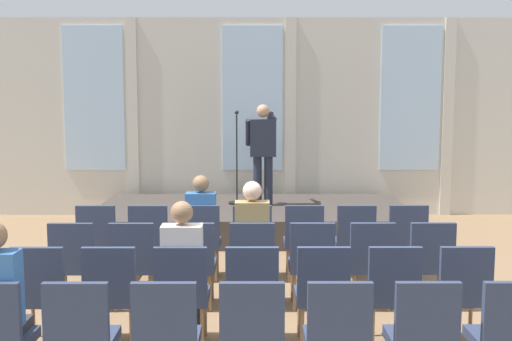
# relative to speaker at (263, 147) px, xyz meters

# --- Properties ---
(ground_plane) EXTENTS (14.70, 14.70, 0.00)m
(ground_plane) POSITION_rel_speaker_xyz_m (-0.17, -4.19, -1.39)
(ground_plane) COLOR #846647
(rear_partition) EXTENTS (10.90, 0.14, 3.63)m
(rear_partition) POSITION_rel_speaker_xyz_m (-0.14, 1.45, 0.45)
(rear_partition) COLOR beige
(rear_partition) RESTS_ON ground
(stage_platform) EXTENTS (5.02, 2.54, 0.43)m
(stage_platform) POSITION_rel_speaker_xyz_m (-0.17, -0.11, -1.18)
(stage_platform) COLOR #3F3833
(stage_platform) RESTS_ON ground
(speaker) EXTENTS (0.52, 0.69, 1.65)m
(speaker) POSITION_rel_speaker_xyz_m (0.00, 0.00, 0.00)
(speaker) COLOR #232838
(speaker) RESTS_ON stage_platform
(mic_stand) EXTENTS (0.28, 0.28, 1.56)m
(mic_stand) POSITION_rel_speaker_xyz_m (-0.43, 0.11, -0.62)
(mic_stand) COLOR black
(mic_stand) RESTS_ON stage_platform
(chair_r0_c0) EXTENTS (0.46, 0.44, 0.94)m
(chair_r0_c0) POSITION_rel_speaker_xyz_m (-2.03, -2.79, -0.86)
(chair_r0_c0) COLOR olive
(chair_r0_c0) RESTS_ON ground
(chair_r0_c1) EXTENTS (0.46, 0.44, 0.94)m
(chair_r0_c1) POSITION_rel_speaker_xyz_m (-1.41, -2.79, -0.86)
(chair_r0_c1) COLOR olive
(chair_r0_c1) RESTS_ON ground
(chair_r0_c2) EXTENTS (0.46, 0.44, 0.94)m
(chair_r0_c2) POSITION_rel_speaker_xyz_m (-0.79, -2.79, -0.86)
(chair_r0_c2) COLOR olive
(chair_r0_c2) RESTS_ON ground
(audience_r0_c2) EXTENTS (0.36, 0.39, 1.28)m
(audience_r0_c2) POSITION_rel_speaker_xyz_m (-0.79, -2.71, -0.68)
(audience_r0_c2) COLOR #2D2D33
(audience_r0_c2) RESTS_ON ground
(chair_r0_c3) EXTENTS (0.46, 0.44, 0.94)m
(chair_r0_c3) POSITION_rel_speaker_xyz_m (-0.17, -2.79, -0.86)
(chair_r0_c3) COLOR olive
(chair_r0_c3) RESTS_ON ground
(chair_r0_c4) EXTENTS (0.46, 0.44, 0.94)m
(chair_r0_c4) POSITION_rel_speaker_xyz_m (0.45, -2.79, -0.86)
(chair_r0_c4) COLOR olive
(chair_r0_c4) RESTS_ON ground
(chair_r0_c5) EXTENTS (0.46, 0.44, 0.94)m
(chair_r0_c5) POSITION_rel_speaker_xyz_m (1.07, -2.79, -0.86)
(chair_r0_c5) COLOR olive
(chair_r0_c5) RESTS_ON ground
(chair_r0_c6) EXTENTS (0.46, 0.44, 0.94)m
(chair_r0_c6) POSITION_rel_speaker_xyz_m (1.69, -2.79, -0.86)
(chair_r0_c6) COLOR olive
(chair_r0_c6) RESTS_ON ground
(chair_r1_c0) EXTENTS (0.46, 0.44, 0.94)m
(chair_r1_c0) POSITION_rel_speaker_xyz_m (-2.03, -3.82, -0.86)
(chair_r1_c0) COLOR olive
(chair_r1_c0) RESTS_ON ground
(chair_r1_c1) EXTENTS (0.46, 0.44, 0.94)m
(chair_r1_c1) POSITION_rel_speaker_xyz_m (-1.41, -3.82, -0.86)
(chair_r1_c1) COLOR olive
(chair_r1_c1) RESTS_ON ground
(chair_r1_c2) EXTENTS (0.46, 0.44, 0.94)m
(chair_r1_c2) POSITION_rel_speaker_xyz_m (-0.79, -3.82, -0.86)
(chair_r1_c2) COLOR olive
(chair_r1_c2) RESTS_ON ground
(chair_r1_c3) EXTENTS (0.46, 0.44, 0.94)m
(chair_r1_c3) POSITION_rel_speaker_xyz_m (-0.17, -3.82, -0.86)
(chair_r1_c3) COLOR olive
(chair_r1_c3) RESTS_ON ground
(audience_r1_c3) EXTENTS (0.36, 0.39, 1.35)m
(audience_r1_c3) POSITION_rel_speaker_xyz_m (-0.17, -3.74, -0.65)
(audience_r1_c3) COLOR #2D2D33
(audience_r1_c3) RESTS_ON ground
(chair_r1_c4) EXTENTS (0.46, 0.44, 0.94)m
(chair_r1_c4) POSITION_rel_speaker_xyz_m (0.45, -3.82, -0.86)
(chair_r1_c4) COLOR olive
(chair_r1_c4) RESTS_ON ground
(chair_r1_c5) EXTENTS (0.46, 0.44, 0.94)m
(chair_r1_c5) POSITION_rel_speaker_xyz_m (1.07, -3.82, -0.86)
(chair_r1_c5) COLOR olive
(chair_r1_c5) RESTS_ON ground
(chair_r1_c6) EXTENTS (0.46, 0.44, 0.94)m
(chair_r1_c6) POSITION_rel_speaker_xyz_m (1.69, -3.82, -0.86)
(chair_r1_c6) COLOR olive
(chair_r1_c6) RESTS_ON ground
(chair_r2_c0) EXTENTS (0.46, 0.44, 0.94)m
(chair_r2_c0) POSITION_rel_speaker_xyz_m (-2.03, -4.84, -0.86)
(chair_r2_c0) COLOR olive
(chair_r2_c0) RESTS_ON ground
(chair_r2_c1) EXTENTS (0.46, 0.44, 0.94)m
(chair_r2_c1) POSITION_rel_speaker_xyz_m (-1.41, -4.84, -0.86)
(chair_r2_c1) COLOR olive
(chair_r2_c1) RESTS_ON ground
(chair_r2_c2) EXTENTS (0.46, 0.44, 0.94)m
(chair_r2_c2) POSITION_rel_speaker_xyz_m (-0.79, -4.84, -0.86)
(chair_r2_c2) COLOR olive
(chair_r2_c2) RESTS_ON ground
(audience_r2_c2) EXTENTS (0.36, 0.39, 1.31)m
(audience_r2_c2) POSITION_rel_speaker_xyz_m (-0.79, -4.76, -0.66)
(audience_r2_c2) COLOR #2D2D33
(audience_r2_c2) RESTS_ON ground
(chair_r2_c3) EXTENTS (0.46, 0.44, 0.94)m
(chair_r2_c3) POSITION_rel_speaker_xyz_m (-0.17, -4.84, -0.86)
(chair_r2_c3) COLOR olive
(chair_r2_c3) RESTS_ON ground
(chair_r2_c4) EXTENTS (0.46, 0.44, 0.94)m
(chair_r2_c4) POSITION_rel_speaker_xyz_m (0.45, -4.84, -0.86)
(chair_r2_c4) COLOR olive
(chair_r2_c4) RESTS_ON ground
(chair_r2_c5) EXTENTS (0.46, 0.44, 0.94)m
(chair_r2_c5) POSITION_rel_speaker_xyz_m (1.07, -4.84, -0.86)
(chair_r2_c5) COLOR olive
(chair_r2_c5) RESTS_ON ground
(chair_r2_c6) EXTENTS (0.46, 0.44, 0.94)m
(chair_r2_c6) POSITION_rel_speaker_xyz_m (1.69, -4.84, -0.86)
(chair_r2_c6) COLOR olive
(chair_r2_c6) RESTS_ON ground
(chair_r3_c1) EXTENTS (0.46, 0.44, 0.94)m
(chair_r3_c1) POSITION_rel_speaker_xyz_m (-1.41, -5.87, -0.86)
(chair_r3_c1) COLOR olive
(chair_r3_c1) RESTS_ON ground
(chair_r3_c2) EXTENTS (0.46, 0.44, 0.94)m
(chair_r3_c2) POSITION_rel_speaker_xyz_m (-0.79, -5.87, -0.86)
(chair_r3_c2) COLOR olive
(chair_r3_c2) RESTS_ON ground
(chair_r3_c3) EXTENTS (0.46, 0.44, 0.94)m
(chair_r3_c3) POSITION_rel_speaker_xyz_m (-0.17, -5.87, -0.86)
(chair_r3_c3) COLOR olive
(chair_r3_c3) RESTS_ON ground
(chair_r3_c4) EXTENTS (0.46, 0.44, 0.94)m
(chair_r3_c4) POSITION_rel_speaker_xyz_m (0.45, -5.87, -0.86)
(chair_r3_c4) COLOR olive
(chair_r3_c4) RESTS_ON ground
(chair_r3_c5) EXTENTS (0.46, 0.44, 0.94)m
(chair_r3_c5) POSITION_rel_speaker_xyz_m (1.07, -5.87, -0.86)
(chair_r3_c5) COLOR olive
(chair_r3_c5) RESTS_ON ground
(chair_r3_c6) EXTENTS (0.46, 0.44, 0.94)m
(chair_r3_c6) POSITION_rel_speaker_xyz_m (1.69, -5.87, -0.86)
(chair_r3_c6) COLOR olive
(chair_r3_c6) RESTS_ON ground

